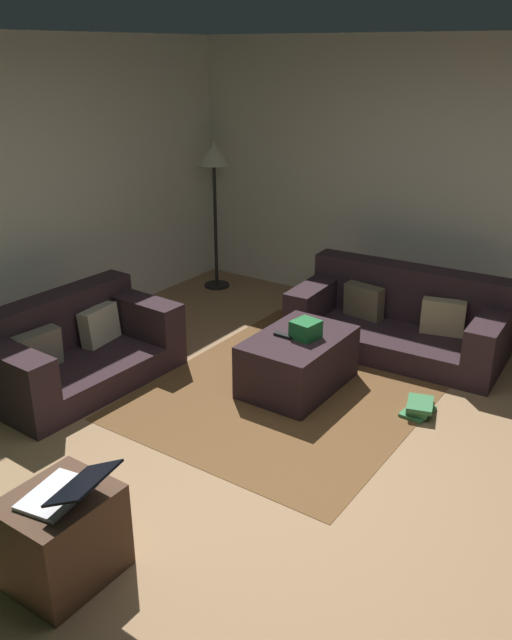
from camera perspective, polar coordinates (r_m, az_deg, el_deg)
ground_plane at (r=4.11m, az=4.10°, el=-14.42°), size 6.40×6.40×0.00m
corner_partition at (r=6.33m, az=19.38°, el=10.65°), size 0.12×6.40×2.60m
couch_left at (r=5.40m, az=-15.60°, el=-2.43°), size 1.54×0.91×0.66m
couch_right at (r=5.90m, az=12.47°, el=0.05°), size 0.95×1.85×0.69m
ottoman at (r=5.12m, az=3.66°, el=-3.62°), size 0.90×0.60×0.43m
gift_box at (r=4.98m, az=4.34°, el=-0.82°), size 0.22×0.21×0.14m
tv_remote at (r=5.01m, az=2.44°, el=-1.35°), size 0.05×0.16×0.02m
side_table at (r=3.54m, az=-16.44°, el=-17.58°), size 0.52×0.44×0.48m
laptop at (r=3.32m, az=-16.12°, el=-14.01°), size 0.41×0.46×0.19m
book_stack at (r=4.96m, az=13.99°, el=-7.41°), size 0.29×0.25×0.10m
corner_lamp at (r=7.05m, az=-3.67°, el=13.32°), size 0.36×0.36×1.58m
area_rug at (r=5.22m, az=3.61°, el=-5.71°), size 2.60×2.00×0.01m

